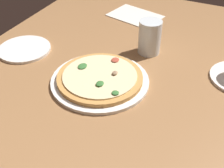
{
  "coord_description": "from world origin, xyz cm",
  "views": [
    {
      "loc": [
        55.31,
        22.7,
        56.6
      ],
      "look_at": [
        -2.79,
        -5.14,
        7.0
      ],
      "focal_mm": 48.84,
      "sensor_mm": 36.0,
      "label": 1
    }
  ],
  "objects_px": {
    "water_glass": "(150,38)",
    "side_plate": "(24,49)",
    "paper_menu": "(135,16)",
    "pizza_main": "(100,79)"
  },
  "relations": [
    {
      "from": "side_plate",
      "to": "paper_menu",
      "type": "height_order",
      "value": "side_plate"
    },
    {
      "from": "pizza_main",
      "to": "water_glass",
      "type": "distance_m",
      "value": 0.23
    },
    {
      "from": "pizza_main",
      "to": "paper_menu",
      "type": "height_order",
      "value": "pizza_main"
    },
    {
      "from": "water_glass",
      "to": "paper_menu",
      "type": "height_order",
      "value": "water_glass"
    },
    {
      "from": "side_plate",
      "to": "paper_menu",
      "type": "xyz_separation_m",
      "value": [
        -0.4,
        0.23,
        -0.0
      ]
    },
    {
      "from": "water_glass",
      "to": "side_plate",
      "type": "distance_m",
      "value": 0.41
    },
    {
      "from": "pizza_main",
      "to": "side_plate",
      "type": "xyz_separation_m",
      "value": [
        -0.05,
        -0.31,
        -0.01
      ]
    },
    {
      "from": "water_glass",
      "to": "pizza_main",
      "type": "bearing_deg",
      "value": -17.46
    },
    {
      "from": "water_glass",
      "to": "side_plate",
      "type": "bearing_deg",
      "value": -65.81
    },
    {
      "from": "side_plate",
      "to": "paper_menu",
      "type": "relative_size",
      "value": 0.88
    }
  ]
}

